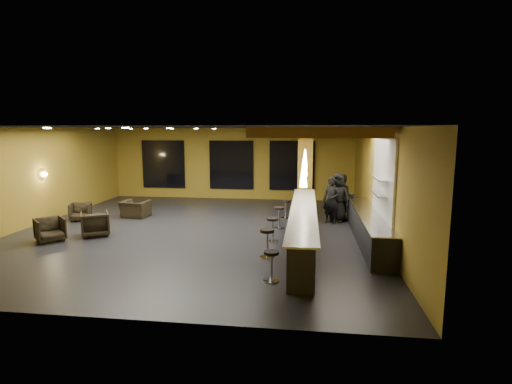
# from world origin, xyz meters

# --- Properties ---
(floor) EXTENTS (12.00, 13.00, 0.10)m
(floor) POSITION_xyz_m (0.00, 0.00, -0.05)
(floor) COLOR black
(floor) RESTS_ON ground
(ceiling) EXTENTS (12.00, 13.00, 0.10)m
(ceiling) POSITION_xyz_m (0.00, 0.00, 3.55)
(ceiling) COLOR black
(wall_back) EXTENTS (12.00, 0.10, 3.50)m
(wall_back) POSITION_xyz_m (0.00, 6.55, 1.75)
(wall_back) COLOR olive
(wall_back) RESTS_ON floor
(wall_front) EXTENTS (12.00, 0.10, 3.50)m
(wall_front) POSITION_xyz_m (0.00, -6.55, 1.75)
(wall_front) COLOR olive
(wall_front) RESTS_ON floor
(wall_left) EXTENTS (0.10, 13.00, 3.50)m
(wall_left) POSITION_xyz_m (-6.05, 0.00, 1.75)
(wall_left) COLOR olive
(wall_left) RESTS_ON floor
(wall_right) EXTENTS (0.10, 13.00, 3.50)m
(wall_right) POSITION_xyz_m (6.05, 0.00, 1.75)
(wall_right) COLOR olive
(wall_right) RESTS_ON floor
(wood_soffit) EXTENTS (3.60, 8.00, 0.28)m
(wood_soffit) POSITION_xyz_m (4.00, 1.00, 3.36)
(wood_soffit) COLOR olive
(wood_soffit) RESTS_ON ceiling
(window_left) EXTENTS (2.20, 0.06, 2.40)m
(window_left) POSITION_xyz_m (-3.50, 6.44, 1.70)
(window_left) COLOR black
(window_left) RESTS_ON wall_back
(window_center) EXTENTS (2.20, 0.06, 2.40)m
(window_center) POSITION_xyz_m (0.00, 6.44, 1.70)
(window_center) COLOR black
(window_center) RESTS_ON wall_back
(window_right) EXTENTS (2.20, 0.06, 2.40)m
(window_right) POSITION_xyz_m (3.00, 6.44, 1.70)
(window_right) COLOR black
(window_right) RESTS_ON wall_back
(tile_backsplash) EXTENTS (0.06, 3.20, 2.40)m
(tile_backsplash) POSITION_xyz_m (5.96, -1.00, 2.00)
(tile_backsplash) COLOR white
(tile_backsplash) RESTS_ON wall_right
(bar_counter) EXTENTS (0.60, 8.00, 1.00)m
(bar_counter) POSITION_xyz_m (3.65, -1.00, 0.50)
(bar_counter) COLOR black
(bar_counter) RESTS_ON floor
(bar_top) EXTENTS (0.78, 8.10, 0.05)m
(bar_top) POSITION_xyz_m (3.65, -1.00, 1.02)
(bar_top) COLOR silver
(bar_top) RESTS_ON bar_counter
(prep_counter) EXTENTS (0.70, 6.00, 0.86)m
(prep_counter) POSITION_xyz_m (5.65, -0.50, 0.43)
(prep_counter) COLOR black
(prep_counter) RESTS_ON floor
(prep_top) EXTENTS (0.72, 6.00, 0.03)m
(prep_top) POSITION_xyz_m (5.65, -0.50, 0.89)
(prep_top) COLOR silver
(prep_top) RESTS_ON prep_counter
(wall_shelf_lower) EXTENTS (0.30, 1.50, 0.03)m
(wall_shelf_lower) POSITION_xyz_m (5.82, -1.20, 1.60)
(wall_shelf_lower) COLOR silver
(wall_shelf_lower) RESTS_ON wall_right
(wall_shelf_upper) EXTENTS (0.30, 1.50, 0.03)m
(wall_shelf_upper) POSITION_xyz_m (5.82, -1.20, 2.05)
(wall_shelf_upper) COLOR silver
(wall_shelf_upper) RESTS_ON wall_right
(column) EXTENTS (0.60, 0.60, 3.50)m
(column) POSITION_xyz_m (3.65, 3.60, 1.75)
(column) COLOR olive
(column) RESTS_ON floor
(wall_sconce) EXTENTS (0.22, 0.22, 0.22)m
(wall_sconce) POSITION_xyz_m (-5.88, 0.50, 1.80)
(wall_sconce) COLOR #FFE5B2
(wall_sconce) RESTS_ON wall_left
(pendant_0) EXTENTS (0.20, 0.20, 0.70)m
(pendant_0) POSITION_xyz_m (3.65, -3.00, 2.35)
(pendant_0) COLOR white
(pendant_0) RESTS_ON wood_soffit
(pendant_1) EXTENTS (0.20, 0.20, 0.70)m
(pendant_1) POSITION_xyz_m (3.65, -0.50, 2.35)
(pendant_1) COLOR white
(pendant_1) RESTS_ON wood_soffit
(pendant_2) EXTENTS (0.20, 0.20, 0.70)m
(pendant_2) POSITION_xyz_m (3.65, 2.00, 2.35)
(pendant_2) COLOR white
(pendant_2) RESTS_ON wood_soffit
(staff_a) EXTENTS (0.74, 0.62, 1.72)m
(staff_a) POSITION_xyz_m (4.64, 1.66, 0.86)
(staff_a) COLOR black
(staff_a) RESTS_ON floor
(staff_b) EXTENTS (0.95, 0.78, 1.79)m
(staff_b) POSITION_xyz_m (5.09, 2.09, 0.89)
(staff_b) COLOR black
(staff_b) RESTS_ON floor
(staff_c) EXTENTS (1.05, 0.89, 1.83)m
(staff_c) POSITION_xyz_m (4.90, 1.99, 0.92)
(staff_c) COLOR black
(staff_c) RESTS_ON floor
(armchair_a) EXTENTS (1.13, 1.12, 0.73)m
(armchair_a) POSITION_xyz_m (-4.13, -1.88, 0.37)
(armchair_a) COLOR black
(armchair_a) RESTS_ON floor
(armchair_b) EXTENTS (1.17, 1.18, 0.79)m
(armchair_b) POSITION_xyz_m (-3.08, -1.09, 0.39)
(armchair_b) COLOR black
(armchair_b) RESTS_ON floor
(armchair_c) EXTENTS (0.92, 0.93, 0.67)m
(armchair_c) POSITION_xyz_m (-4.80, 0.93, 0.34)
(armchair_c) COLOR black
(armchair_c) RESTS_ON floor
(armchair_d) EXTENTS (1.10, 0.99, 0.66)m
(armchair_d) POSITION_xyz_m (-2.98, 1.75, 0.33)
(armchair_d) COLOR black
(armchair_d) RESTS_ON floor
(bar_stool_0) EXTENTS (0.36, 0.36, 0.71)m
(bar_stool_0) POSITION_xyz_m (2.97, -4.32, 0.46)
(bar_stool_0) COLOR silver
(bar_stool_0) RESTS_ON floor
(bar_stool_1) EXTENTS (0.40, 0.40, 0.79)m
(bar_stool_1) POSITION_xyz_m (2.71, -2.65, 0.51)
(bar_stool_1) COLOR silver
(bar_stool_1) RESTS_ON floor
(bar_stool_2) EXTENTS (0.38, 0.38, 0.75)m
(bar_stool_2) POSITION_xyz_m (2.71, -1.06, 0.48)
(bar_stool_2) COLOR silver
(bar_stool_2) RESTS_ON floor
(bar_stool_3) EXTENTS (0.39, 0.39, 0.78)m
(bar_stool_3) POSITION_xyz_m (2.80, 0.59, 0.50)
(bar_stool_3) COLOR silver
(bar_stool_3) RESTS_ON floor
(bar_stool_4) EXTENTS (0.36, 0.36, 0.72)m
(bar_stool_4) POSITION_xyz_m (2.93, 2.28, 0.46)
(bar_stool_4) COLOR silver
(bar_stool_4) RESTS_ON floor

